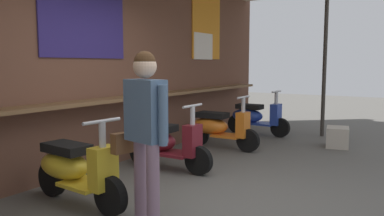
{
  "coord_description": "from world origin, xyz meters",
  "views": [
    {
      "loc": [
        -3.56,
        -2.18,
        1.51
      ],
      "look_at": [
        2.06,
        1.38,
        0.76
      ],
      "focal_mm": 36.07,
      "sensor_mm": 36.0,
      "label": 1
    }
  ],
  "objects_px": {
    "scooter_yellow": "(74,169)",
    "shopper_with_handbag": "(144,121)",
    "scooter_blue": "(254,117)",
    "merchandise_crate": "(337,137)",
    "scooter_orange": "(218,127)",
    "scooter_maroon": "(164,143)"
  },
  "relations": [
    {
      "from": "scooter_maroon",
      "to": "scooter_orange",
      "type": "relative_size",
      "value": 1.0
    },
    {
      "from": "scooter_yellow",
      "to": "shopper_with_handbag",
      "type": "xyz_separation_m",
      "value": [
        -0.01,
        -1.0,
        0.6
      ]
    },
    {
      "from": "scooter_blue",
      "to": "merchandise_crate",
      "type": "bearing_deg",
      "value": -10.99
    },
    {
      "from": "scooter_maroon",
      "to": "scooter_yellow",
      "type": "bearing_deg",
      "value": -90.39
    },
    {
      "from": "scooter_orange",
      "to": "merchandise_crate",
      "type": "relative_size",
      "value": 2.93
    },
    {
      "from": "scooter_yellow",
      "to": "scooter_maroon",
      "type": "bearing_deg",
      "value": 94.37
    },
    {
      "from": "scooter_maroon",
      "to": "merchandise_crate",
      "type": "relative_size",
      "value": 2.93
    },
    {
      "from": "scooter_yellow",
      "to": "shopper_with_handbag",
      "type": "distance_m",
      "value": 1.17
    },
    {
      "from": "scooter_blue",
      "to": "scooter_yellow",
      "type": "bearing_deg",
      "value": -89.16
    },
    {
      "from": "shopper_with_handbag",
      "to": "merchandise_crate",
      "type": "distance_m",
      "value": 4.69
    },
    {
      "from": "scooter_orange",
      "to": "shopper_with_handbag",
      "type": "distance_m",
      "value": 3.5
    },
    {
      "from": "scooter_blue",
      "to": "merchandise_crate",
      "type": "distance_m",
      "value": 1.85
    },
    {
      "from": "scooter_maroon",
      "to": "scooter_blue",
      "type": "height_order",
      "value": "same"
    },
    {
      "from": "scooter_yellow",
      "to": "scooter_blue",
      "type": "xyz_separation_m",
      "value": [
        4.91,
        0.0,
        0.0
      ]
    },
    {
      "from": "shopper_with_handbag",
      "to": "scooter_yellow",
      "type": "bearing_deg",
      "value": -78.74
    },
    {
      "from": "shopper_with_handbag",
      "to": "scooter_blue",
      "type": "bearing_deg",
      "value": -156.38
    },
    {
      "from": "scooter_yellow",
      "to": "scooter_blue",
      "type": "relative_size",
      "value": 1.0
    },
    {
      "from": "scooter_blue",
      "to": "merchandise_crate",
      "type": "height_order",
      "value": "scooter_blue"
    },
    {
      "from": "scooter_yellow",
      "to": "scooter_blue",
      "type": "height_order",
      "value": "same"
    },
    {
      "from": "scooter_yellow",
      "to": "scooter_orange",
      "type": "distance_m",
      "value": 3.28
    },
    {
      "from": "scooter_orange",
      "to": "scooter_yellow",
      "type": "bearing_deg",
      "value": -90.84
    },
    {
      "from": "scooter_orange",
      "to": "scooter_blue",
      "type": "relative_size",
      "value": 1.0
    }
  ]
}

